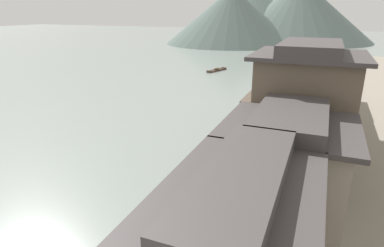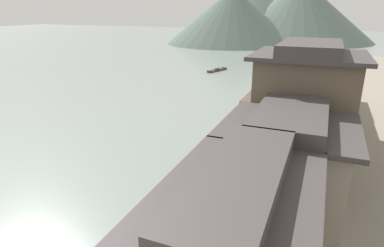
{
  "view_description": "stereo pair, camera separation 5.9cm",
  "coord_description": "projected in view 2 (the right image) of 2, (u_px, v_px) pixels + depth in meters",
  "views": [
    {
      "loc": [
        12.78,
        -4.64,
        11.37
      ],
      "look_at": [
        2.82,
        19.8,
        2.16
      ],
      "focal_mm": 30.79,
      "sensor_mm": 36.0,
      "label": 1
    },
    {
      "loc": [
        12.84,
        -4.62,
        11.37
      ],
      "look_at": [
        2.82,
        19.8,
        2.16
      ],
      "focal_mm": 30.79,
      "sensor_mm": 36.0,
      "label": 2
    }
  ],
  "objects": [
    {
      "name": "mooring_post_dock_far",
      "position": [
        262.0,
        133.0,
        28.82
      ],
      "size": [
        0.2,
        0.2,
        0.8
      ],
      "primitive_type": "cylinder",
      "color": "#473828",
      "rests_on": "riverbank_right"
    },
    {
      "name": "boat_moored_third",
      "position": [
        277.0,
        84.0,
        52.35
      ],
      "size": [
        1.48,
        3.81,
        0.35
      ],
      "color": "#423328",
      "rests_on": "ground"
    },
    {
      "name": "house_waterfront_end",
      "position": [
        309.0,
        75.0,
        40.41
      ],
      "size": [
        5.42,
        7.97,
        6.14
      ],
      "color": "gray",
      "rests_on": "riverbank_right"
    },
    {
      "name": "house_waterfront_narrow",
      "position": [
        306.0,
        102.0,
        28.76
      ],
      "size": [
        6.59,
        7.85,
        6.14
      ],
      "color": "#75604C",
      "rests_on": "riverbank_right"
    },
    {
      "name": "house_waterfront_tall",
      "position": [
        304.0,
        110.0,
        21.8
      ],
      "size": [
        7.09,
        6.71,
        8.74
      ],
      "color": "brown",
      "rests_on": "riverbank_right"
    },
    {
      "name": "boat_midriver_drifting",
      "position": [
        242.0,
        134.0,
        30.85
      ],
      "size": [
        1.05,
        4.96,
        0.69
      ],
      "color": "#33281E",
      "rests_on": "ground"
    },
    {
      "name": "mooring_post_dock_mid",
      "position": [
        228.0,
        191.0,
        19.55
      ],
      "size": [
        0.2,
        0.2,
        0.81
      ],
      "primitive_type": "cylinder",
      "color": "#473828",
      "rests_on": "riverbank_right"
    },
    {
      "name": "boat_upstream_distant",
      "position": [
        258.0,
        117.0,
        36.13
      ],
      "size": [
        1.64,
        5.41,
        0.52
      ],
      "color": "brown",
      "rests_on": "ground"
    },
    {
      "name": "boat_crossing_west",
      "position": [
        265.0,
        101.0,
        41.84
      ],
      "size": [
        1.01,
        4.15,
        0.68
      ],
      "color": "brown",
      "rests_on": "ground"
    },
    {
      "name": "house_waterfront_second",
      "position": [
        285.0,
        169.0,
        16.59
      ],
      "size": [
        6.62,
        6.12,
        6.14
      ],
      "color": "gray",
      "rests_on": "riverbank_right"
    },
    {
      "name": "riverbank_right",
      "position": [
        364.0,
        127.0,
        32.39
      ],
      "size": [
        18.0,
        110.0,
        0.71
      ],
      "primitive_type": "cube",
      "color": "gray",
      "rests_on": "ground"
    },
    {
      "name": "hill_far_west",
      "position": [
        252.0,
        13.0,
        128.54
      ],
      "size": [
        60.82,
        60.82,
        19.66
      ],
      "primitive_type": "cone",
      "color": "#4C5B56",
      "rests_on": "ground"
    },
    {
      "name": "boat_midriver_upstream",
      "position": [
        217.0,
        70.0,
        63.7
      ],
      "size": [
        2.58,
        5.28,
        0.69
      ],
      "color": "#423328",
      "rests_on": "ground"
    },
    {
      "name": "boat_moored_second",
      "position": [
        273.0,
        71.0,
        62.69
      ],
      "size": [
        4.06,
        3.01,
        0.4
      ],
      "color": "#232326",
      "rests_on": "ground"
    },
    {
      "name": "house_waterfront_far",
      "position": [
        304.0,
        86.0,
        34.7
      ],
      "size": [
        5.33,
        6.05,
        6.14
      ],
      "color": "#75604C",
      "rests_on": "riverbank_right"
    },
    {
      "name": "hill_far_centre",
      "position": [
        299.0,
        11.0,
        118.95
      ],
      "size": [
        52.65,
        52.65,
        21.56
      ],
      "primitive_type": "cone",
      "color": "#4C5B56",
      "rests_on": "ground"
    },
    {
      "name": "hill_far_east",
      "position": [
        232.0,
        16.0,
        112.11
      ],
      "size": [
        44.72,
        44.72,
        18.34
      ],
      "primitive_type": "cone",
      "color": "#4C5B56",
      "rests_on": "ground"
    },
    {
      "name": "boat_moored_nearest",
      "position": [
        214.0,
        174.0,
        23.39
      ],
      "size": [
        2.3,
        5.34,
        0.81
      ],
      "color": "brown",
      "rests_on": "ground"
    }
  ]
}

